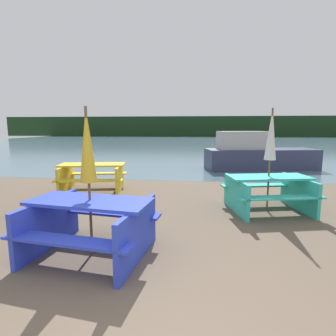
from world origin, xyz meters
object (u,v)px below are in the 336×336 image
at_px(picnic_table_blue, 91,222).
at_px(picnic_table_yellow, 93,175).
at_px(umbrella_gold, 87,147).
at_px(picnic_table_teal, 268,190).
at_px(boat, 257,155).
at_px(umbrella_white, 271,135).

distance_m(picnic_table_blue, picnic_table_yellow, 3.93).
bearing_deg(picnic_table_blue, umbrella_gold, 90.00).
bearing_deg(picnic_table_blue, picnic_table_teal, 37.43).
bearing_deg(umbrella_gold, boat, 63.51).
height_order(umbrella_gold, boat, umbrella_gold).
relative_size(picnic_table_teal, umbrella_gold, 0.94).
bearing_deg(picnic_table_blue, picnic_table_yellow, 111.48).
bearing_deg(umbrella_gold, umbrella_white, 37.43).
bearing_deg(picnic_table_yellow, umbrella_gold, -68.52).
xyz_separation_m(picnic_table_blue, umbrella_gold, (0.00, 0.00, 1.06)).
bearing_deg(picnic_table_teal, picnic_table_yellow, 163.19).
xyz_separation_m(picnic_table_yellow, umbrella_gold, (1.44, -3.66, 1.07)).
bearing_deg(picnic_table_teal, picnic_table_blue, -142.57).
relative_size(picnic_table_teal, picnic_table_yellow, 0.97).
xyz_separation_m(picnic_table_teal, boat, (1.08, 5.91, 0.15)).
xyz_separation_m(picnic_table_blue, boat, (4.10, 8.23, 0.13)).
relative_size(picnic_table_blue, boat, 0.38).
xyz_separation_m(umbrella_gold, boat, (4.10, 8.23, -0.93)).
height_order(picnic_table_blue, picnic_table_teal, picnic_table_blue).
bearing_deg(picnic_table_teal, boat, 79.66).
bearing_deg(umbrella_white, umbrella_gold, -142.57).
relative_size(picnic_table_yellow, umbrella_white, 0.91).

